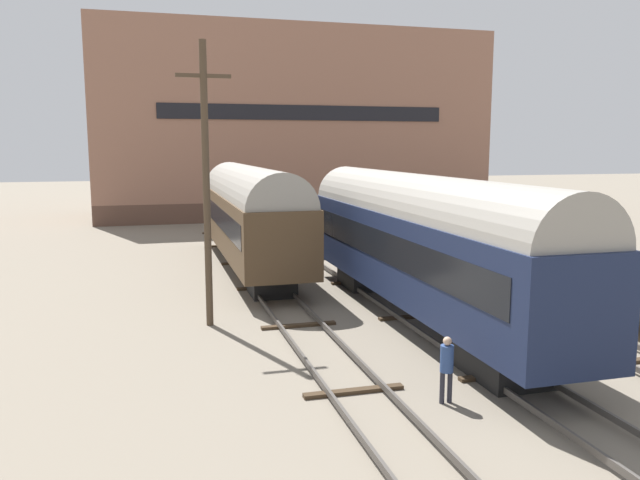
% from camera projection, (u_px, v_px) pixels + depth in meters
% --- Properties ---
extents(ground_plane, '(200.00, 200.00, 0.00)m').
position_uv_depth(ground_plane, '(452.00, 343.00, 19.57)').
color(ground_plane, slate).
extents(track_left, '(2.60, 60.00, 0.26)m').
position_uv_depth(track_left, '(322.00, 350.00, 18.45)').
color(track_left, '#4C4742').
rests_on(track_left, ground).
extents(track_middle, '(2.60, 60.00, 0.26)m').
position_uv_depth(track_middle, '(452.00, 339.00, 19.55)').
color(track_middle, '#4C4742').
rests_on(track_middle, ground).
extents(track_right, '(2.60, 60.00, 0.26)m').
position_uv_depth(track_right, '(568.00, 328.00, 20.65)').
color(track_right, '#4C4742').
rests_on(track_right, ground).
extents(train_car_navy, '(2.86, 17.38, 5.18)m').
position_uv_depth(train_car_navy, '(419.00, 238.00, 21.64)').
color(train_car_navy, black).
rests_on(train_car_navy, ground).
extents(train_car_brown, '(3.07, 16.24, 5.17)m').
position_uv_depth(train_car_brown, '(250.00, 212.00, 30.77)').
color(train_car_brown, black).
rests_on(train_car_brown, ground).
extents(station_platform, '(2.82, 13.13, 1.02)m').
position_uv_depth(station_platform, '(610.00, 291.00, 22.51)').
color(station_platform, brown).
rests_on(station_platform, ground).
extents(person_worker, '(0.32, 0.32, 1.65)m').
position_uv_depth(person_worker, '(447.00, 364.00, 14.87)').
color(person_worker, '#282833').
rests_on(person_worker, ground).
extents(utility_pole, '(1.80, 0.24, 9.55)m').
position_uv_depth(utility_pole, '(206.00, 182.00, 20.83)').
color(utility_pole, '#473828').
rests_on(utility_pole, ground).
extents(warehouse_building, '(33.76, 12.63, 16.02)m').
position_uv_depth(warehouse_building, '(289.00, 125.00, 56.84)').
color(warehouse_building, brown).
rests_on(warehouse_building, ground).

